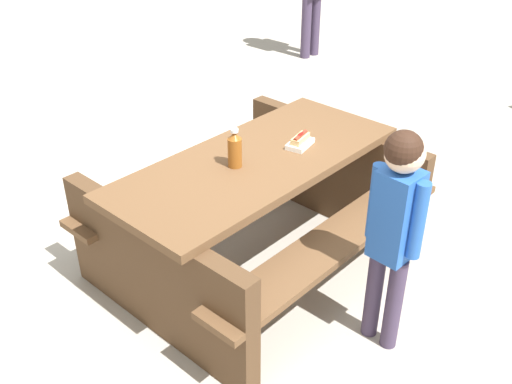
# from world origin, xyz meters

# --- Properties ---
(ground_plane) EXTENTS (30.00, 30.00, 0.00)m
(ground_plane) POSITION_xyz_m (0.00, 0.00, 0.00)
(ground_plane) COLOR #ADA599
(ground_plane) RESTS_ON ground
(picnic_table) EXTENTS (1.91, 1.54, 0.75)m
(picnic_table) POSITION_xyz_m (0.00, 0.00, 0.44)
(picnic_table) COLOR brown
(picnic_table) RESTS_ON ground
(soda_bottle) EXTENTS (0.08, 0.08, 0.23)m
(soda_bottle) POSITION_xyz_m (-0.15, 0.01, 0.85)
(soda_bottle) COLOR brown
(soda_bottle) RESTS_ON picnic_table
(hotdog_tray) EXTENTS (0.20, 0.16, 0.08)m
(hotdog_tray) POSITION_xyz_m (0.30, -0.06, 0.78)
(hotdog_tray) COLOR white
(hotdog_tray) RESTS_ON picnic_table
(child_in_coat) EXTENTS (0.20, 0.30, 1.23)m
(child_in_coat) POSITION_xyz_m (0.04, -0.93, 0.79)
(child_in_coat) COLOR #3F334C
(child_in_coat) RESTS_ON ground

